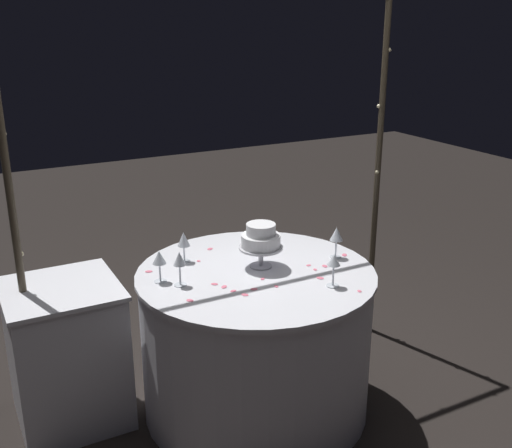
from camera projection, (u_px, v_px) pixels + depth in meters
name	position (u px, v px, depth m)	size (l,w,h in m)	color
ground_plane	(256.00, 404.00, 3.24)	(12.00, 12.00, 0.00)	black
decorative_arch	(220.00, 135.00, 3.12)	(2.14, 0.06, 2.08)	#473D2D
main_table	(256.00, 340.00, 3.12)	(1.18, 1.18, 0.77)	white
side_table	(67.00, 354.00, 3.03)	(0.54, 0.54, 0.73)	white
tiered_cake	(261.00, 239.00, 3.00)	(0.22, 0.22, 0.23)	silver
wine_glass_0	(179.00, 261.00, 2.80)	(0.06, 0.06, 0.17)	silver
wine_glass_1	(334.00, 262.00, 2.79)	(0.06, 0.06, 0.16)	silver
wine_glass_2	(159.00, 259.00, 2.84)	(0.06, 0.06, 0.16)	silver
wine_glass_3	(336.00, 235.00, 3.13)	(0.07, 0.07, 0.17)	silver
wine_glass_4	(250.00, 230.00, 3.26)	(0.06, 0.06, 0.15)	silver
wine_glass_5	(184.00, 240.00, 3.08)	(0.06, 0.06, 0.16)	silver
rose_petal_0	(263.00, 250.00, 3.26)	(0.03, 0.02, 0.00)	#EA6B84
rose_petal_1	(249.00, 240.00, 3.41)	(0.03, 0.02, 0.00)	#EA6B84
rose_petal_2	(210.00, 249.00, 3.28)	(0.04, 0.03, 0.00)	#EA6B84
rose_petal_3	(233.00, 291.00, 2.78)	(0.03, 0.02, 0.00)	#EA6B84
rose_petal_4	(325.00, 266.00, 3.05)	(0.03, 0.02, 0.00)	#EA6B84
rose_petal_5	(359.00, 291.00, 2.78)	(0.03, 0.02, 0.00)	#EA6B84
rose_petal_6	(315.00, 270.00, 3.01)	(0.03, 0.02, 0.00)	#EA6B84
rose_petal_7	(320.00, 278.00, 2.92)	(0.04, 0.03, 0.00)	#EA6B84
rose_petal_8	(277.00, 286.00, 2.83)	(0.03, 0.02, 0.00)	#EA6B84
rose_petal_9	(224.00, 287.00, 2.82)	(0.03, 0.02, 0.00)	#EA6B84
rose_petal_10	(190.00, 300.00, 2.69)	(0.03, 0.02, 0.00)	#EA6B84
rose_petal_11	(214.00, 284.00, 2.85)	(0.03, 0.02, 0.00)	#EA6B84
rose_petal_12	(263.00, 279.00, 2.90)	(0.03, 0.02, 0.00)	#EA6B84
rose_petal_13	(254.00, 289.00, 2.80)	(0.03, 0.02, 0.00)	#EA6B84
rose_petal_14	(254.00, 236.00, 3.48)	(0.03, 0.02, 0.00)	#EA6B84
rose_petal_15	(199.00, 261.00, 3.12)	(0.02, 0.02, 0.00)	#EA6B84
rose_petal_16	(245.00, 295.00, 2.74)	(0.03, 0.02, 0.00)	#EA6B84
rose_petal_17	(149.00, 271.00, 2.99)	(0.04, 0.03, 0.00)	#EA6B84
rose_petal_18	(309.00, 265.00, 3.06)	(0.03, 0.02, 0.00)	#EA6B84
rose_petal_19	(344.00, 255.00, 3.20)	(0.04, 0.03, 0.00)	#EA6B84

